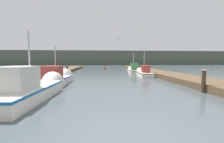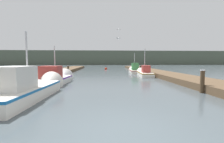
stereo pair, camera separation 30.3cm
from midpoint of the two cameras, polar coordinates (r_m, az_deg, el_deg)
The scene contains 15 objects.
ground_plane at distance 4.26m, azimuth 4.80°, elevation -22.32°, with size 200.00×200.00×0.00m.
dock_left at distance 20.79m, azimuth -22.05°, elevation -0.69°, with size 2.97×40.00×0.47m.
dock_right at distance 21.20m, azimuth 16.26°, elevation -0.46°, with size 2.97×40.00×0.47m.
distant_shore_ridge at distance 72.48m, azimuth -4.05°, elevation 5.15°, with size 120.00×16.00×6.20m.
fishing_boat_0 at distance 8.76m, azimuth -28.91°, elevation -5.59°, with size 2.01×5.99×3.83m.
fishing_boat_1 at distance 13.26m, azimuth -20.90°, elevation -2.43°, with size 2.01×5.16×3.62m.
fishing_boat_2 at distance 19.30m, azimuth 11.46°, elevation -0.42°, with size 1.83×5.37×3.72m.
fishing_boat_3 at distance 23.67m, azimuth 7.70°, elevation 0.59°, with size 1.75×5.18×3.42m.
mooring_piling_0 at distance 10.13m, azimuth -31.86°, elevation -3.87°, with size 0.26×0.26×1.16m.
mooring_piling_1 at distance 10.33m, azimuth 30.80°, elevation -3.15°, with size 0.28×0.28×1.35m.
mooring_piling_2 at distance 22.55m, azimuth -17.07°, elevation 0.70°, with size 0.31×0.31×1.17m.
mooring_piling_3 at distance 23.27m, azimuth 10.13°, elevation 0.92°, with size 0.33×0.33×1.17m.
channel_buoy at distance 31.90m, azimuth -3.14°, elevation 1.07°, with size 0.54×0.54×1.04m.
seagull_lead at distance 18.77m, azimuth 1.84°, elevation 15.61°, with size 0.56×0.31×0.12m.
seagull_1 at distance 15.36m, azimuth 1.87°, elevation 12.49°, with size 0.52×0.40×0.12m.
Camera 1 is at (-0.78, -3.74, 1.90)m, focal length 24.00 mm.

